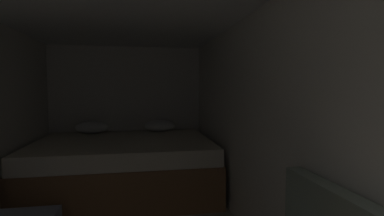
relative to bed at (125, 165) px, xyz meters
name	(u,v)px	position (x,y,z in m)	size (l,w,h in m)	color
wall_back	(127,110)	(0.00, 0.95, 0.70)	(2.59, 0.05, 2.14)	silver
wall_right	(259,129)	(1.27, -1.61, 0.70)	(0.05, 5.07, 2.14)	silver
bed	(125,165)	(0.00, 0.00, 0.00)	(2.37, 1.77, 0.92)	brown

